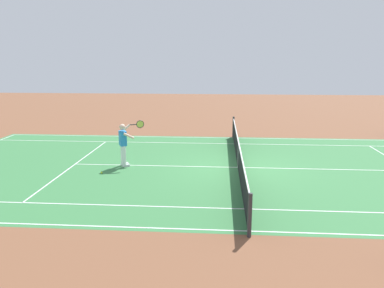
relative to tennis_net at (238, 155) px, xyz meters
The scene contains 6 objects.
ground_plane 0.49m from the tennis_net, ahead, with size 60.00×60.00×0.00m, color brown.
court_slab 0.49m from the tennis_net, ahead, with size 24.20×11.40×0.00m, color #387A42.
court_line_markings 0.49m from the tennis_net, ahead, with size 23.85×11.05×0.01m.
tennis_net is the anchor object (origin of this frame).
tennis_player_near 4.42m from the tennis_net, ahead, with size 0.89×0.97×1.70m.
tennis_ball 5.13m from the tennis_net, 13.06° to the left, with size 0.07×0.07×0.07m, color #CCE01E.
Camera 1 is at (0.73, 14.10, 4.11)m, focal length 35.62 mm.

